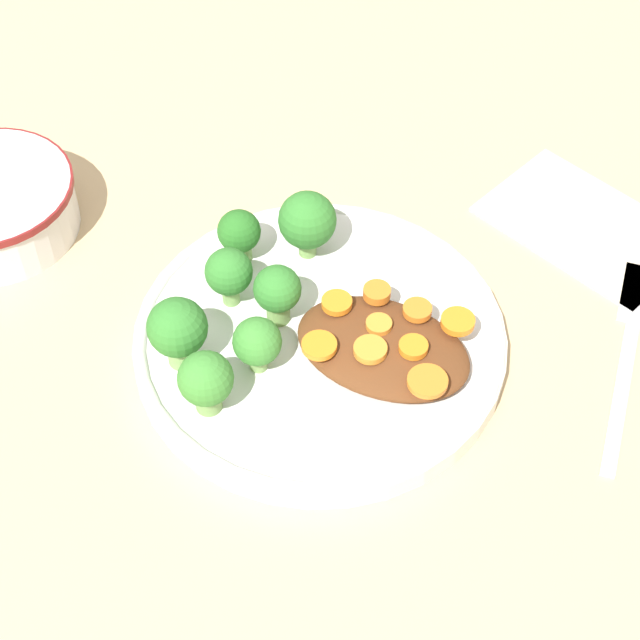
% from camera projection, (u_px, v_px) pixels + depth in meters
% --- Properties ---
extents(ground_plane, '(4.00, 4.00, 0.00)m').
position_uv_depth(ground_plane, '(320.00, 349.00, 0.76)').
color(ground_plane, tan).
extents(plate, '(0.26, 0.26, 0.02)m').
position_uv_depth(plate, '(320.00, 339.00, 0.75)').
color(plate, silver).
rests_on(plate, ground_plane).
extents(stew_mound, '(0.12, 0.08, 0.02)m').
position_uv_depth(stew_mound, '(384.00, 345.00, 0.73)').
color(stew_mound, '#5B3319').
rests_on(stew_mound, plate).
extents(broccoli_floret_0, '(0.03, 0.03, 0.05)m').
position_uv_depth(broccoli_floret_0, '(232.00, 269.00, 0.75)').
color(broccoli_floret_0, '#7FA85B').
rests_on(broccoli_floret_0, plate).
extents(broccoli_floret_1, '(0.04, 0.04, 0.06)m').
position_uv_depth(broccoli_floret_1, '(178.00, 330.00, 0.71)').
color(broccoli_floret_1, '#7FA85B').
rests_on(broccoli_floret_1, plate).
extents(broccoli_floret_2, '(0.03, 0.03, 0.04)m').
position_uv_depth(broccoli_floret_2, '(257.00, 343.00, 0.71)').
color(broccoli_floret_2, '#7FA85B').
rests_on(broccoli_floret_2, plate).
extents(broccoli_floret_3, '(0.04, 0.04, 0.06)m').
position_uv_depth(broccoli_floret_3, '(307.00, 221.00, 0.77)').
color(broccoli_floret_3, '#759E51').
rests_on(broccoli_floret_3, plate).
extents(broccoli_floret_4, '(0.04, 0.04, 0.05)m').
position_uv_depth(broccoli_floret_4, '(206.00, 381.00, 0.69)').
color(broccoli_floret_4, '#759E51').
rests_on(broccoli_floret_4, plate).
extents(broccoli_floret_5, '(0.03, 0.03, 0.05)m').
position_uv_depth(broccoli_floret_5, '(278.00, 290.00, 0.74)').
color(broccoli_floret_5, '#759E51').
rests_on(broccoli_floret_5, plate).
extents(broccoli_floret_6, '(0.03, 0.03, 0.04)m').
position_uv_depth(broccoli_floret_6, '(239.00, 234.00, 0.78)').
color(broccoli_floret_6, '#7FA85B').
rests_on(broccoli_floret_6, plate).
extents(carrot_slice_0, '(0.03, 0.03, 0.00)m').
position_uv_depth(carrot_slice_0, '(428.00, 381.00, 0.69)').
color(carrot_slice_0, orange).
rests_on(carrot_slice_0, stew_mound).
extents(carrot_slice_1, '(0.02, 0.02, 0.00)m').
position_uv_depth(carrot_slice_1, '(379.00, 324.00, 0.73)').
color(carrot_slice_1, orange).
rests_on(carrot_slice_1, stew_mound).
extents(carrot_slice_2, '(0.02, 0.02, 0.01)m').
position_uv_depth(carrot_slice_2, '(337.00, 303.00, 0.74)').
color(carrot_slice_2, orange).
rests_on(carrot_slice_2, stew_mound).
extents(carrot_slice_3, '(0.02, 0.02, 0.01)m').
position_uv_depth(carrot_slice_3, '(370.00, 350.00, 0.71)').
color(carrot_slice_3, orange).
rests_on(carrot_slice_3, stew_mound).
extents(carrot_slice_4, '(0.02, 0.02, 0.01)m').
position_uv_depth(carrot_slice_4, '(413.00, 347.00, 0.71)').
color(carrot_slice_4, orange).
rests_on(carrot_slice_4, stew_mound).
extents(carrot_slice_5, '(0.02, 0.02, 0.00)m').
position_uv_depth(carrot_slice_5, '(319.00, 346.00, 0.71)').
color(carrot_slice_5, orange).
rests_on(carrot_slice_5, stew_mound).
extents(carrot_slice_6, '(0.02, 0.02, 0.01)m').
position_uv_depth(carrot_slice_6, '(377.00, 292.00, 0.74)').
color(carrot_slice_6, orange).
rests_on(carrot_slice_6, stew_mound).
extents(carrot_slice_7, '(0.02, 0.02, 0.01)m').
position_uv_depth(carrot_slice_7, '(417.00, 310.00, 0.73)').
color(carrot_slice_7, orange).
rests_on(carrot_slice_7, stew_mound).
extents(carrot_slice_8, '(0.02, 0.02, 0.01)m').
position_uv_depth(carrot_slice_8, '(458.00, 321.00, 0.73)').
color(carrot_slice_8, orange).
rests_on(carrot_slice_8, stew_mound).
extents(fork, '(0.04, 0.20, 0.01)m').
position_uv_depth(fork, '(630.00, 341.00, 0.76)').
color(fork, beige).
rests_on(fork, ground_plane).
extents(napkin, '(0.18, 0.15, 0.01)m').
position_uv_depth(napkin, '(586.00, 225.00, 0.84)').
color(napkin, beige).
rests_on(napkin, ground_plane).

